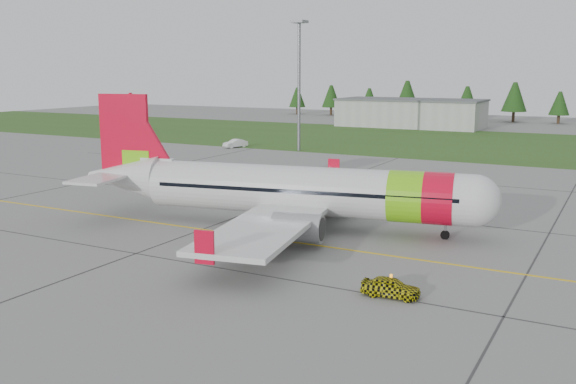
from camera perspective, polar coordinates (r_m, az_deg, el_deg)
The scene contains 9 objects.
ground at distance 38.67m, azimuth 3.71°, elevation -8.43°, with size 320.00×320.00×0.00m, color gray.
aircraft at distance 52.06m, azimuth 0.66°, elevation 0.11°, with size 35.13×32.83×10.72m.
follow_me_car at distance 36.96m, azimuth 9.17°, elevation -6.71°, with size 1.36×1.15×3.37m, color yellow.
service_van at distance 108.00m, azimuth -4.72°, elevation 5.08°, with size 1.49×1.40×4.26m, color silver.
grass_strip at distance 116.95m, azimuth 20.72°, elevation 3.81°, with size 320.00×50.00×0.03m, color #30561E.
taxi_guideline at distance 45.73m, azimuth 7.91°, elevation -5.46°, with size 120.00×0.25×0.02m, color gold.
hangar_west at distance 150.51m, azimuth 10.85°, elevation 6.85°, with size 32.00×14.00×6.00m, color #A8A8A3.
floodlight_mast at distance 102.74m, azimuth 0.99°, elevation 9.23°, with size 0.50×0.50×20.00m, color slate.
treeline at distance 172.11m, azimuth 23.40°, elevation 7.29°, with size 160.00×8.00×10.00m, color #1C3F14, non-canonical shape.
Camera 1 is at (15.07, -33.28, 12.67)m, focal length 40.00 mm.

